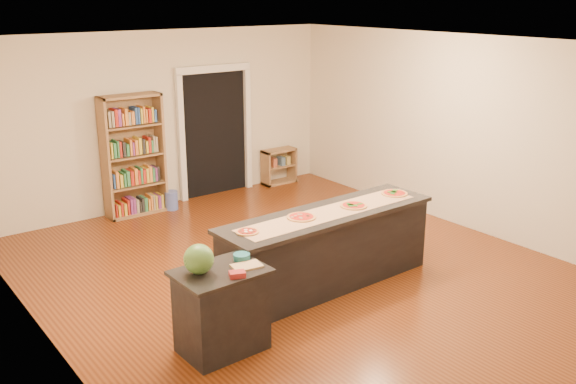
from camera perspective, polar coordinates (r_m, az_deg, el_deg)
room at (r=7.62m, az=0.90°, el=2.52°), size 6.00×7.00×2.80m
doorway at (r=10.96m, az=-6.54°, el=5.92°), size 1.40×0.09×2.21m
kitchen_island at (r=7.58m, az=3.51°, el=-5.06°), size 2.79×0.75×0.92m
side_counter at (r=6.30m, az=-5.92°, el=-10.41°), size 0.85×0.62×0.84m
bookshelf at (r=10.17m, az=-13.58°, el=3.15°), size 0.94×0.33×1.88m
low_shelf at (r=11.69m, az=-0.81°, el=2.31°), size 0.64×0.27×0.64m
waste_bin at (r=10.48m, az=-10.33°, el=-0.73°), size 0.21×0.21×0.30m
kraft_paper at (r=7.40m, az=3.71°, el=-1.84°), size 2.43×0.50×0.00m
watermelon at (r=6.02m, az=-7.94°, el=-5.93°), size 0.28×0.28×0.28m
cutting_board at (r=6.16m, az=-3.69°, el=-6.57°), size 0.31×0.23×0.02m
package_red at (r=5.96m, az=-4.53°, el=-7.30°), size 0.18×0.15×0.05m
package_teal at (r=6.31m, az=-4.14°, el=-5.78°), size 0.17×0.17×0.06m
pizza_a at (r=6.79m, az=-3.63°, el=-3.53°), size 0.26×0.26×0.02m
pizza_b at (r=7.21m, az=1.20°, el=-2.23°), size 0.32×0.32×0.02m
pizza_c at (r=7.63m, az=5.85°, el=-1.21°), size 0.31×0.31×0.02m
pizza_d at (r=8.17m, az=9.43°, el=-0.11°), size 0.32×0.32×0.02m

